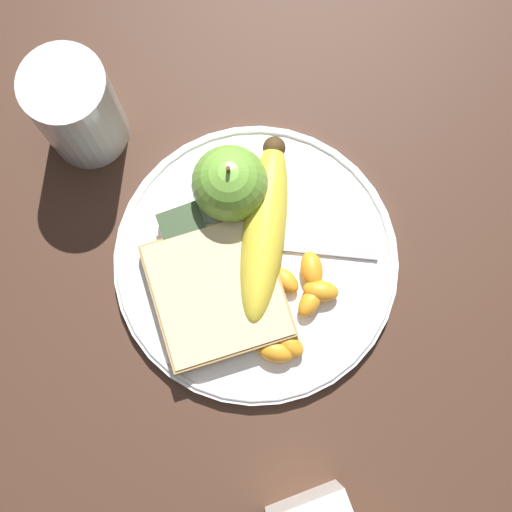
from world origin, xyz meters
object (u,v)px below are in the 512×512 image
juice_glass (78,111)px  fork (265,243)px  apple (225,185)px  banana (265,228)px  jam_packet (185,234)px  plate (256,261)px  bread_slice (218,292)px

juice_glass → fork: juice_glass is taller
apple → banana: 0.05m
juice_glass → jam_packet: 0.15m
fork → apple: bearing=-45.5°
apple → fork: bearing=-161.6°
banana → juice_glass: bearing=38.2°
fork → plate: bearing=67.1°
apple → banana: (-0.05, -0.02, -0.02)m
fork → jam_packet: (0.03, 0.07, 0.01)m
juice_glass → jam_packet: bearing=-158.4°
banana → fork: size_ratio=1.02×
apple → fork: size_ratio=0.47×
plate → bread_slice: bread_slice is taller
juice_glass → apple: bearing=-137.4°
juice_glass → fork: size_ratio=0.67×
juice_glass → apple: (-0.11, -0.10, -0.01)m
bread_slice → fork: bread_slice is taller
banana → bread_slice: size_ratio=1.35×
plate → fork: 0.02m
banana → fork: 0.02m
juice_glass → apple: juice_glass is taller
jam_packet → banana: bearing=-107.0°
fork → juice_glass: bearing=-28.0°
apple → plate: bearing=-176.0°
apple → fork: apple is taller
plate → bread_slice: bearing=111.6°
plate → fork: (0.01, -0.01, 0.01)m
plate → bread_slice: 0.05m
plate → fork: fork is taller
apple → jam_packet: apple is taller
apple → bread_slice: bearing=155.4°
plate → fork: bearing=-49.1°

